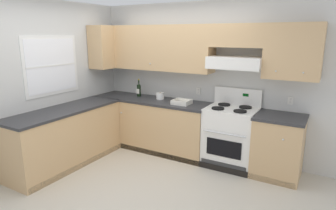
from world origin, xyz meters
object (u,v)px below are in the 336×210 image
wine_bottle (139,89)px  paper_towel_roll (160,96)px  bowl (182,103)px  stove (230,136)px

wine_bottle → paper_towel_roll: size_ratio=2.33×
bowl → paper_towel_roll: 0.52m
bowl → paper_towel_roll: bearing=164.3°
stove → bowl: bearing=-175.6°
stove → paper_towel_roll: (-1.33, 0.08, 0.49)m
wine_bottle → paper_towel_roll: bearing=-2.6°
bowl → paper_towel_roll: size_ratio=2.05×
bowl → paper_towel_roll: (-0.50, 0.14, 0.03)m
stove → bowl: stove is taller
stove → bowl: (-0.83, -0.06, 0.46)m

